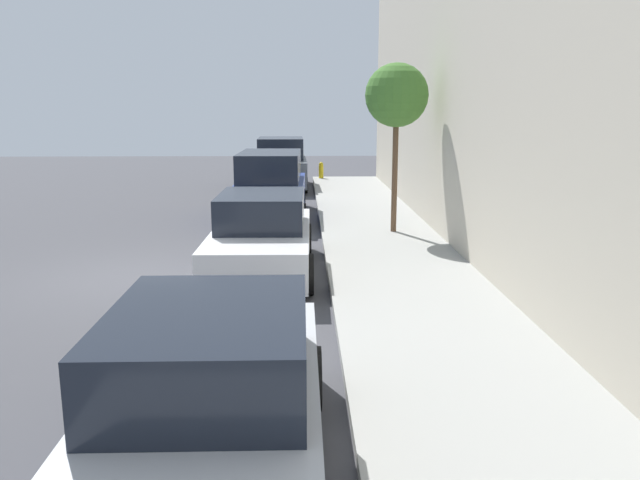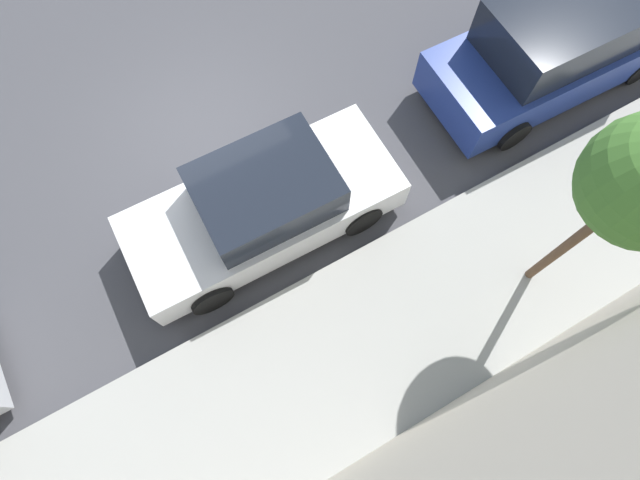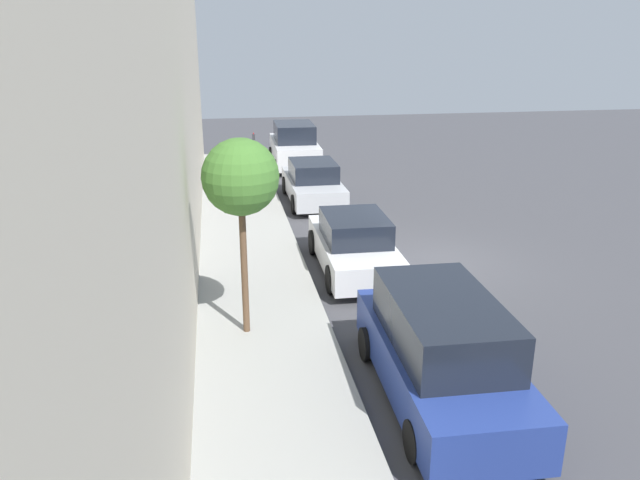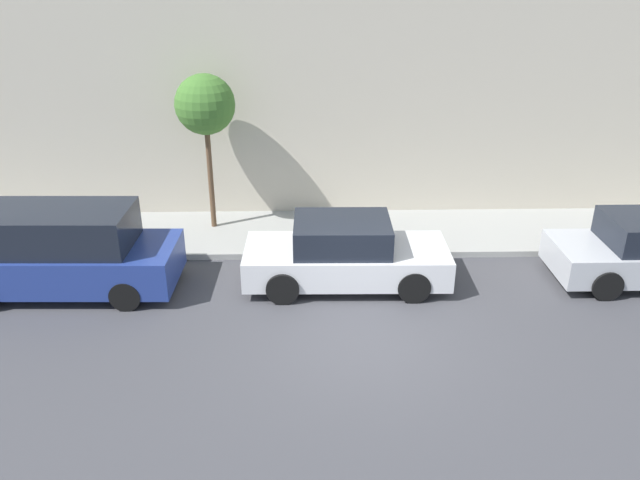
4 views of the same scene
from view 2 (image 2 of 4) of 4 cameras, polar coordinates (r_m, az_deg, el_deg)
ground_plane at (r=9.90m, az=-13.06°, el=11.92°), size 60.00×60.00×0.00m
sidewalk at (r=8.06m, az=1.57°, el=-13.71°), size 2.80×32.00×0.15m
parked_sedan_third at (r=8.16m, az=-6.41°, el=3.95°), size 1.92×4.53×1.54m
parked_minivan_fourth at (r=10.66m, az=25.86°, el=19.53°), size 2.02×4.94×1.90m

